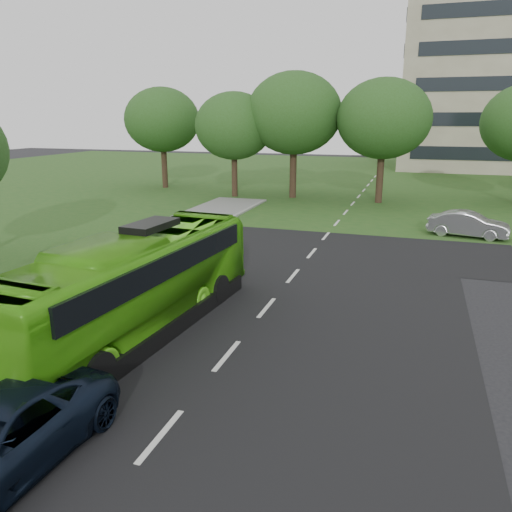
# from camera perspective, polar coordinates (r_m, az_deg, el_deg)

# --- Properties ---
(ground) EXTENTS (160.00, 160.00, 0.00)m
(ground) POSITION_cam_1_polar(r_m,az_deg,el_deg) (16.60, -0.82, -8.39)
(ground) COLOR black
(ground) RESTS_ON ground
(street_surfaces) EXTENTS (120.00, 120.00, 0.15)m
(street_surfaces) POSITION_cam_1_polar(r_m,az_deg,el_deg) (38.07, 9.80, 5.20)
(street_surfaces) COLOR black
(street_surfaces) RESTS_ON ground
(tree_park_a) EXTENTS (6.67, 6.67, 8.86)m
(tree_park_a) POSITION_cam_1_polar(r_m,az_deg,el_deg) (43.83, -2.53, 14.62)
(tree_park_a) COLOR black
(tree_park_a) RESTS_ON ground
(tree_park_b) EXTENTS (7.96, 7.96, 10.44)m
(tree_park_b) POSITION_cam_1_polar(r_m,az_deg,el_deg) (43.23, 4.39, 15.94)
(tree_park_b) COLOR black
(tree_park_b) RESTS_ON ground
(tree_park_c) EXTENTS (7.34, 7.34, 9.74)m
(tree_park_c) POSITION_cam_1_polar(r_m,az_deg,el_deg) (41.62, 14.39, 14.94)
(tree_park_c) COLOR black
(tree_park_c) RESTS_ON ground
(tree_park_f) EXTENTS (7.15, 7.15, 9.54)m
(tree_park_f) POSITION_cam_1_polar(r_m,az_deg,el_deg) (50.28, -10.67, 15.04)
(tree_park_f) COLOR black
(tree_park_f) RESTS_ON ground
(bus) EXTENTS (3.56, 11.64, 3.19)m
(bus) POSITION_cam_1_polar(r_m,az_deg,el_deg) (16.35, -13.84, -3.23)
(bus) COLOR #54BD19
(bus) RESTS_ON ground
(sedan) EXTENTS (4.67, 2.37, 1.47)m
(sedan) POSITION_cam_1_polar(r_m,az_deg,el_deg) (31.55, 23.09, 3.35)
(sedan) COLOR #ADAFB3
(sedan) RESTS_ON ground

